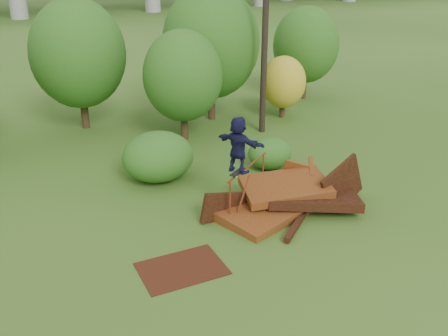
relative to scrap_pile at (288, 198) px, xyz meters
name	(u,v)px	position (x,y,z in m)	size (l,w,h in m)	color
ground	(278,235)	(-1.19, -1.27, -0.41)	(240.00, 240.00, 0.00)	#2D5116
scrap_pile	(288,198)	(0.00, 0.00, 0.00)	(5.93, 3.38, 2.08)	#51250E
grind_rail	(248,176)	(-1.10, 0.77, 0.69)	(2.34, 1.61, 1.49)	maroon
skateboard	(238,172)	(-1.69, 0.37, 1.14)	(0.74, 0.59, 0.08)	black
skater	(238,145)	(-1.69, 0.37, 2.04)	(1.65, 0.53, 1.78)	#151438
flat_plate	(182,269)	(-4.46, -1.54, -0.40)	(2.24, 1.60, 0.03)	#3B190C
tree_1	(78,54)	(-3.92, 11.52, 3.14)	(4.36, 4.36, 6.07)	black
tree_2	(183,76)	(-0.31, 7.82, 2.48)	(3.48, 3.48, 4.90)	black
tree_3	(211,43)	(2.12, 9.97, 3.41)	(4.72, 4.72, 6.54)	black
tree_4	(283,82)	(5.45, 8.52, 1.42)	(2.28, 2.28, 3.15)	black
tree_5	(306,45)	(8.55, 11.01, 2.65)	(3.70, 3.70, 5.19)	black
shrub_left	(158,157)	(-2.93, 4.20, 0.51)	(2.65, 2.45, 1.84)	#164211
shrub_right	(270,153)	(1.32, 3.21, 0.20)	(1.73, 1.59, 1.23)	#164211
utility_pole	(265,35)	(3.34, 7.06, 4.08)	(1.40, 0.28, 8.83)	black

